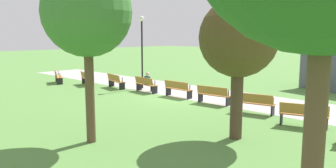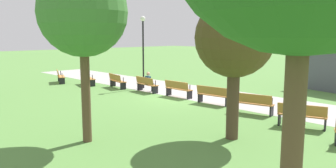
% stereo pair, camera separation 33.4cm
% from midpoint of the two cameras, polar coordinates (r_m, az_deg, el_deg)
% --- Properties ---
extents(ground_plane, '(120.00, 120.00, 0.00)m').
position_cam_midpoint_polar(ground_plane, '(18.20, 2.38, -2.23)').
color(ground_plane, '#54843D').
extents(path_paving, '(34.19, 4.06, 0.01)m').
position_cam_midpoint_polar(path_paving, '(19.53, 6.03, -1.53)').
color(path_paving, '#A39E99').
rests_on(path_paving, ground).
extents(bench_0, '(1.73, 1.09, 0.89)m').
position_cam_midpoint_polar(bench_0, '(24.67, -17.48, 1.29)').
color(bench_0, '#B27538').
rests_on(bench_0, ground).
extents(bench_1, '(1.74, 0.95, 0.89)m').
position_cam_midpoint_polar(bench_1, '(23.06, -12.98, 0.99)').
color(bench_1, '#B27538').
rests_on(bench_1, ground).
extents(bench_2, '(1.74, 0.80, 0.89)m').
position_cam_midpoint_polar(bench_2, '(21.42, -8.25, 0.57)').
color(bench_2, '#B27538').
rests_on(bench_2, ground).
extents(bench_3, '(1.72, 0.64, 0.89)m').
position_cam_midpoint_polar(bench_3, '(19.75, -3.20, -0.01)').
color(bench_3, '#B27538').
rests_on(bench_3, ground).
extents(bench_4, '(1.68, 0.47, 0.89)m').
position_cam_midpoint_polar(bench_4, '(18.07, 2.24, -0.79)').
color(bench_4, '#B27538').
rests_on(bench_4, ground).
extents(bench_5, '(1.72, 0.64, 0.89)m').
position_cam_midpoint_polar(bench_5, '(16.39, 8.21, -1.82)').
color(bench_5, '#B27538').
rests_on(bench_5, ground).
extents(bench_6, '(1.74, 0.80, 0.89)m').
position_cam_midpoint_polar(bench_6, '(14.75, 14.87, -3.16)').
color(bench_6, '#B27538').
rests_on(bench_6, ground).
extents(bench_7, '(1.74, 0.95, 0.89)m').
position_cam_midpoint_polar(bench_7, '(13.15, 22.46, -4.91)').
color(bench_7, '#B27538').
rests_on(bench_7, ground).
extents(person_seated, '(0.36, 0.54, 1.20)m').
position_cam_midpoint_polar(person_seated, '(19.73, -2.70, 0.47)').
color(person_seated, navy).
rests_on(person_seated, ground).
extents(tree_1, '(2.51, 2.51, 4.51)m').
position_cam_midpoint_polar(tree_1, '(10.80, 12.11, 7.46)').
color(tree_1, '#4C3828').
rests_on(tree_1, ground).
extents(tree_3, '(2.71, 2.71, 5.38)m').
position_cam_midpoint_polar(tree_3, '(10.56, -13.35, 11.66)').
color(tree_3, brown).
rests_on(tree_3, ground).
extents(lamp_post, '(0.32, 0.32, 4.48)m').
position_cam_midpoint_polar(lamp_post, '(20.98, -3.80, 7.60)').
color(lamp_post, black).
rests_on(lamp_post, ground).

